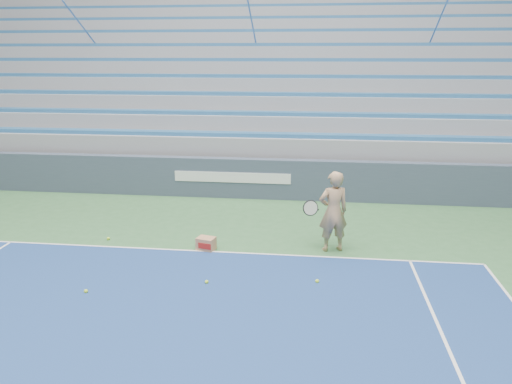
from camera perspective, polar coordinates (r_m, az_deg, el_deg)
sponsor_barrier at (r=13.78m, az=-2.62°, el=1.63°), size 30.00×0.32×1.10m
bleachers at (r=19.09m, az=0.17°, el=11.05°), size 31.00×9.15×7.30m
tennis_player at (r=10.05m, az=8.80°, el=-2.22°), size 0.95×0.90×1.65m
ball_box at (r=10.24m, az=-5.73°, el=-5.90°), size 0.41×0.35×0.26m
tennis_ball_0 at (r=8.85m, az=-5.67°, el=-10.20°), size 0.07×0.07×0.07m
tennis_ball_1 at (r=8.90m, az=7.00°, el=-10.08°), size 0.07×0.07×0.07m
tennis_ball_2 at (r=8.96m, az=-18.86°, el=-10.68°), size 0.07×0.07×0.07m
tennis_ball_3 at (r=11.20m, az=-16.53°, el=-5.12°), size 0.07×0.07×0.07m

